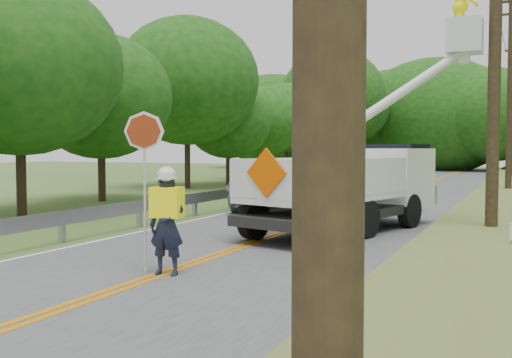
% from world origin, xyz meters
% --- Properties ---
extents(ground, '(140.00, 140.00, 0.00)m').
position_xyz_m(ground, '(0.00, 0.00, 0.00)').
color(ground, '#456027').
rests_on(ground, ground).
extents(road, '(7.20, 96.00, 0.03)m').
position_xyz_m(road, '(0.00, 14.00, 0.01)').
color(road, '#464648').
rests_on(road, ground).
extents(guardrail, '(0.18, 48.00, 0.77)m').
position_xyz_m(guardrail, '(-4.02, 14.91, 0.55)').
color(guardrail, '#96989D').
rests_on(guardrail, ground).
extents(utility_poles, '(1.60, 43.30, 10.00)m').
position_xyz_m(utility_poles, '(5.00, 17.02, 5.27)').
color(utility_poles, black).
rests_on(utility_poles, ground).
extents(treeline_left, '(10.44, 54.23, 11.16)m').
position_xyz_m(treeline_left, '(-10.58, 31.27, 5.74)').
color(treeline_left, '#332319').
rests_on(treeline_left, ground).
extents(treeline_horizon, '(57.65, 14.61, 12.30)m').
position_xyz_m(treeline_horizon, '(-0.13, 56.15, 5.50)').
color(treeline_horizon, '#124512').
rests_on(treeline_horizon, ground).
extents(flagger, '(1.10, 0.50, 2.85)m').
position_xyz_m(flagger, '(0.11, 2.08, 1.03)').
color(flagger, '#191E33').
rests_on(flagger, road).
extents(bucket_truck, '(5.23, 7.02, 6.58)m').
position_xyz_m(bucket_truck, '(1.87, 9.30, 1.51)').
color(bucket_truck, black).
rests_on(bucket_truck, road).
extents(suv_silver, '(3.45, 6.24, 1.66)m').
position_xyz_m(suv_silver, '(-2.29, 13.54, 0.85)').
color(suv_silver, '#A8AAAF').
rests_on(suv_silver, road).
extents(suv_darkgrey, '(3.60, 6.38, 1.74)m').
position_xyz_m(suv_darkgrey, '(-1.39, 23.62, 0.89)').
color(suv_darkgrey, '#3A3D43').
rests_on(suv_darkgrey, road).
extents(stop_sign_permanent, '(0.50, 0.28, 2.60)m').
position_xyz_m(stop_sign_permanent, '(-4.00, 19.09, 1.73)').
color(stop_sign_permanent, '#96989D').
rests_on(stop_sign_permanent, ground).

